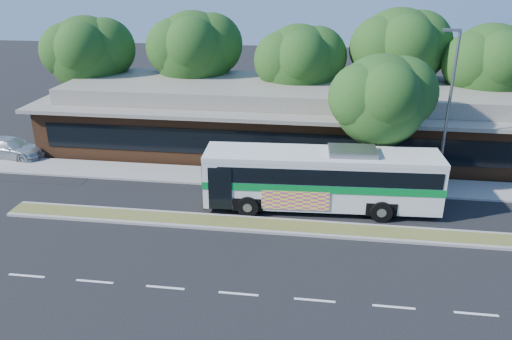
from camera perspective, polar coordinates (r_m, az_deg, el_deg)
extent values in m
plane|color=black|center=(24.49, -0.02, -7.08)|extent=(120.00, 120.00, 0.00)
cube|color=#525825|center=(24.97, 0.17, -6.26)|extent=(26.00, 1.10, 0.15)
cube|color=gray|center=(30.16, 1.66, -1.03)|extent=(44.00, 2.60, 0.12)
cube|color=black|center=(39.39, -24.73, 2.49)|extent=(14.00, 12.00, 0.01)
cube|color=#56311B|center=(35.80, 2.86, 5.41)|extent=(32.00, 10.00, 3.20)
cube|color=gray|center=(35.33, 2.91, 8.08)|extent=(33.20, 11.20, 0.24)
cube|color=gray|center=(35.18, 2.93, 9.07)|extent=(30.00, 8.00, 1.00)
cube|color=black|center=(31.01, 2.01, 2.90)|extent=(30.00, 0.06, 1.60)
cylinder|color=slate|center=(28.92, 21.03, 5.77)|extent=(0.16, 0.16, 9.00)
cube|color=slate|center=(27.99, 21.51, 14.67)|extent=(0.90, 0.18, 0.14)
cylinder|color=black|center=(41.55, -18.10, 7.30)|extent=(0.44, 0.44, 3.99)
sphere|color=#1B3712|center=(40.81, -18.74, 12.36)|extent=(5.80, 5.80, 5.80)
sphere|color=#1B3712|center=(40.58, -16.85, 13.19)|extent=(4.52, 4.52, 4.52)
cylinder|color=black|center=(39.69, -6.93, 7.73)|extent=(0.44, 0.44, 4.20)
sphere|color=#1B3712|center=(38.89, -7.20, 13.29)|extent=(6.00, 6.00, 6.00)
sphere|color=#1B3712|center=(38.93, -5.08, 14.10)|extent=(4.68, 4.68, 4.68)
cylinder|color=black|center=(37.56, 4.68, 6.64)|extent=(0.44, 0.44, 3.78)
sphere|color=#1B3712|center=(36.76, 4.85, 12.01)|extent=(5.60, 5.60, 5.60)
sphere|color=#1B3712|center=(37.05, 6.91, 12.71)|extent=(4.37, 4.37, 4.37)
cylinder|color=black|center=(38.73, 15.25, 6.89)|extent=(0.44, 0.44, 4.41)
sphere|color=#1B3712|center=(37.90, 15.88, 12.82)|extent=(6.20, 6.20, 6.20)
sphere|color=#1B3712|center=(38.49, 17.99, 13.47)|extent=(4.84, 4.84, 4.84)
cylinder|color=black|center=(39.10, 24.14, 5.44)|extent=(0.44, 0.44, 3.86)
sphere|color=#1B3712|center=(38.31, 25.01, 10.68)|extent=(5.80, 5.80, 5.80)
sphere|color=#1B3712|center=(39.04, 26.81, 11.26)|extent=(4.52, 4.52, 4.52)
cube|color=silver|center=(26.27, 7.45, -0.91)|extent=(12.22, 3.20, 2.78)
cube|color=black|center=(26.08, 8.17, 0.19)|extent=(11.26, 3.20, 0.84)
cube|color=silver|center=(25.80, 7.59, 1.68)|extent=(12.24, 3.23, 0.26)
cube|color=#05772B|center=(26.31, 7.44, -1.08)|extent=(12.28, 3.27, 0.38)
cube|color=black|center=(26.53, -5.72, 0.19)|extent=(0.18, 2.26, 1.73)
cube|color=black|center=(27.03, 20.47, -0.02)|extent=(0.17, 2.11, 1.11)
cube|color=#BF387F|center=(25.34, 4.50, -3.50)|extent=(3.43, 0.23, 1.01)
cube|color=slate|center=(25.83, 10.97, 2.11)|extent=(2.50, 1.74, 0.30)
cylinder|color=black|center=(25.70, -0.94, -4.17)|extent=(1.13, 0.42, 1.11)
cylinder|color=black|center=(27.97, -0.42, -1.86)|extent=(1.13, 0.42, 1.11)
cylinder|color=black|center=(25.96, 14.12, -4.62)|extent=(1.13, 0.42, 1.11)
cylinder|color=black|center=(28.22, 13.39, -2.29)|extent=(1.13, 0.42, 1.11)
imported|color=silver|center=(37.29, -26.23, 2.28)|extent=(4.87, 2.43, 1.36)
cylinder|color=black|center=(29.32, 13.39, 1.36)|extent=(0.44, 0.44, 3.65)
sphere|color=#1B3712|center=(28.33, 13.99, 7.69)|extent=(5.08, 5.08, 5.08)
sphere|color=#1B3712|center=(28.75, 16.28, 8.51)|extent=(3.96, 3.96, 3.96)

